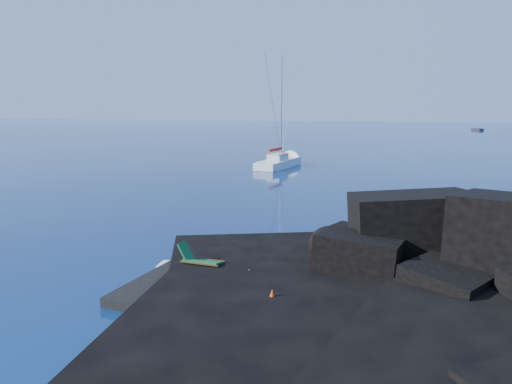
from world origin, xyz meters
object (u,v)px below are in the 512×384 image
marker_cone (272,297)px  sunbather (239,271)px  sailboat (279,167)px  distant_boat_a (477,130)px  deck_chair (202,256)px

marker_cone → sunbather: bearing=128.3°
sailboat → distant_boat_a: bearing=79.3°
distant_boat_a → sunbather: bearing=-124.8°
sailboat → sunbather: sailboat is taller
sailboat → distant_boat_a: size_ratio=2.88×
deck_chair → sunbather: deck_chair is taller
sailboat → deck_chair: 36.24m
marker_cone → distant_boat_a: size_ratio=0.12×
marker_cone → distant_boat_a: marker_cone is taller
distant_boat_a → deck_chair: bearing=-125.5°
sailboat → marker_cone: sailboat is taller
sailboat → deck_chair: (5.43, -35.82, 0.92)m
deck_chair → sunbather: (1.52, -0.14, -0.40)m
deck_chair → distant_boat_a: (27.50, 130.82, -0.92)m
deck_chair → marker_cone: deck_chair is taller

